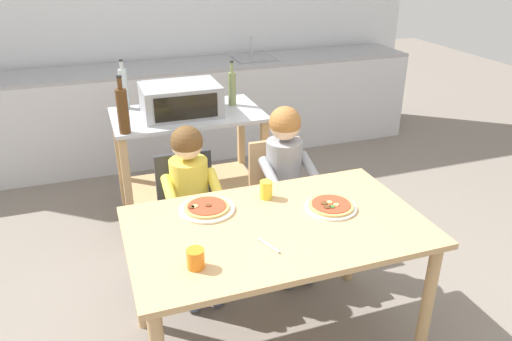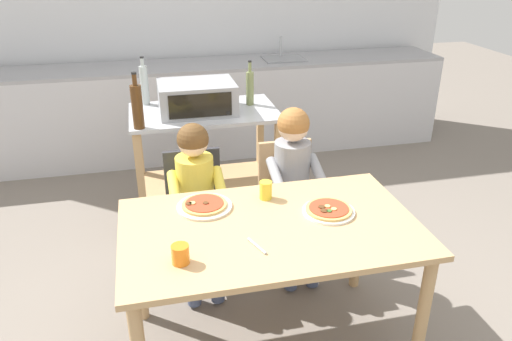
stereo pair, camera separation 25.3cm
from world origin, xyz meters
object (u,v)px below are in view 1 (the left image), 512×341
at_px(toaster_oven, 180,100).
at_px(child_in_grey_shirt, 287,173).
at_px(dining_chair_right, 279,194).
at_px(child_in_yellow_shirt, 192,194).
at_px(serving_spoon, 269,245).
at_px(drinking_cup_yellow, 266,190).
at_px(kitchen_island_cart, 190,151).
at_px(bottle_slim_sauce, 123,110).
at_px(bottle_clear_vinegar, 124,88).
at_px(bottle_brown_beer, 232,88).
at_px(dining_chair_left, 189,210).
at_px(dining_table, 277,241).
at_px(drinking_cup_orange, 196,259).
at_px(pizza_plate_white, 331,206).
at_px(pizza_plate_cream, 207,208).

xyz_separation_m(toaster_oven, child_in_grey_shirt, (0.48, -0.75, -0.29)).
bearing_deg(dining_chair_right, child_in_yellow_shirt, -167.24).
bearing_deg(serving_spoon, drinking_cup_yellow, 70.98).
xyz_separation_m(kitchen_island_cart, child_in_grey_shirt, (0.44, -0.77, 0.10)).
bearing_deg(kitchen_island_cart, serving_spoon, -89.23).
relative_size(bottle_slim_sauce, bottle_clear_vinegar, 1.04).
distance_m(bottle_brown_beer, dining_chair_right, 0.90).
bearing_deg(kitchen_island_cart, dining_chair_left, -103.25).
bearing_deg(dining_table, kitchen_island_cart, 95.16).
xyz_separation_m(kitchen_island_cart, drinking_cup_orange, (-0.32, -1.59, 0.20)).
bearing_deg(serving_spoon, drinking_cup_orange, -173.03).
distance_m(dining_table, child_in_yellow_shirt, 0.66).
bearing_deg(bottle_brown_beer, kitchen_island_cart, -168.68).
bearing_deg(bottle_brown_beer, serving_spoon, -101.49).
relative_size(dining_table, pizza_plate_white, 5.43).
bearing_deg(drinking_cup_yellow, child_in_grey_shirt, 52.52).
bearing_deg(dining_table, bottle_brown_beer, 81.22).
xyz_separation_m(pizza_plate_cream, drinking_cup_yellow, (0.33, 0.03, 0.04)).
relative_size(bottle_brown_beer, serving_spoon, 2.30).
relative_size(toaster_oven, dining_chair_left, 0.64).
bearing_deg(child_in_yellow_shirt, dining_table, -64.80).
xyz_separation_m(dining_chair_left, pizza_plate_white, (0.59, -0.67, 0.27)).
height_order(child_in_yellow_shirt, drinking_cup_yellow, child_in_yellow_shirt).
relative_size(pizza_plate_white, serving_spoon, 1.86).
bearing_deg(bottle_clear_vinegar, bottle_brown_beer, -13.47).
relative_size(bottle_clear_vinegar, pizza_plate_white, 1.34).
xyz_separation_m(toaster_oven, drinking_cup_yellow, (0.21, -1.10, -0.19)).
height_order(bottle_brown_beer, dining_chair_left, bottle_brown_beer).
xyz_separation_m(bottle_slim_sauce, drinking_cup_orange, (0.13, -1.33, -0.24)).
bearing_deg(pizza_plate_cream, drinking_cup_yellow, 4.56).
bearing_deg(dining_chair_right, drinking_cup_yellow, -119.85).
bearing_deg(child_in_grey_shirt, kitchen_island_cart, 119.59).
xyz_separation_m(kitchen_island_cart, pizza_plate_white, (0.44, -1.33, 0.17)).
height_order(toaster_oven, bottle_slim_sauce, bottle_slim_sauce).
height_order(child_in_yellow_shirt, child_in_grey_shirt, child_in_grey_shirt).
relative_size(bottle_slim_sauce, serving_spoon, 2.59).
bearing_deg(pizza_plate_cream, pizza_plate_white, -17.66).
distance_m(kitchen_island_cart, child_in_yellow_shirt, 0.81).
distance_m(child_in_grey_shirt, pizza_plate_white, 0.57).
height_order(toaster_oven, pizza_plate_white, toaster_oven).
distance_m(dining_table, dining_chair_right, 0.81).
distance_m(bottle_slim_sauce, serving_spoon, 1.40).
bearing_deg(drinking_cup_yellow, pizza_plate_cream, -175.44).
distance_m(toaster_oven, dining_chair_left, 0.82).
bearing_deg(dining_chair_left, drinking_cup_yellow, -54.41).
xyz_separation_m(child_in_yellow_shirt, pizza_plate_cream, (-0.00, -0.36, 0.10)).
height_order(bottle_clear_vinegar, dining_chair_left, bottle_clear_vinegar).
xyz_separation_m(bottle_clear_vinegar, pizza_plate_white, (0.83, -1.58, -0.27)).
bearing_deg(kitchen_island_cart, drinking_cup_yellow, -81.41).
bearing_deg(child_in_grey_shirt, toaster_oven, 122.67).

